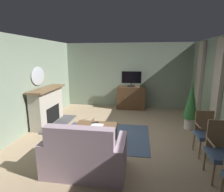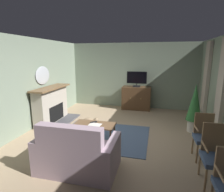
# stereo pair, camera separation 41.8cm
# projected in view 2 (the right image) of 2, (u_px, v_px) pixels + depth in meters

# --- Properties ---
(ground_plane) EXTENTS (5.73, 6.82, 0.04)m
(ground_plane) POSITION_uv_depth(u_px,v_px,m) (117.00, 138.00, 4.90)
(ground_plane) COLOR tan
(wall_back) EXTENTS (5.73, 0.10, 2.64)m
(wall_back) POSITION_uv_depth(u_px,v_px,m) (133.00, 76.00, 7.62)
(wall_back) COLOR gray
(wall_back) RESTS_ON ground_plane
(wall_left) EXTENTS (0.10, 6.82, 2.64)m
(wall_left) POSITION_uv_depth(u_px,v_px,m) (27.00, 85.00, 5.22)
(wall_left) COLOR gray
(wall_left) RESTS_ON ground_plane
(curtain_panel_near) EXTENTS (0.10, 0.44, 2.22)m
(curtain_panel_near) POSITION_uv_depth(u_px,v_px,m) (222.00, 84.00, 4.45)
(curtain_panel_near) COLOR #B2A393
(curtain_panel_far) EXTENTS (0.10, 0.44, 2.22)m
(curtain_panel_far) POSITION_uv_depth(u_px,v_px,m) (206.00, 77.00, 5.88)
(curtain_panel_far) COLOR #B2A393
(rug_central) EXTENTS (2.38, 1.86, 0.01)m
(rug_central) POSITION_uv_depth(u_px,v_px,m) (103.00, 136.00, 4.99)
(rug_central) COLOR slate
(rug_central) RESTS_ON ground_plane
(fireplace) EXTENTS (0.83, 1.66, 1.16)m
(fireplace) POSITION_uv_depth(u_px,v_px,m) (52.00, 106.00, 5.94)
(fireplace) COLOR #4C4C51
(fireplace) RESTS_ON ground_plane
(wall_mirror_oval) EXTENTS (0.06, 0.73, 0.57)m
(wall_mirror_oval) POSITION_uv_depth(u_px,v_px,m) (43.00, 75.00, 5.79)
(wall_mirror_oval) COLOR #B2B7BF
(tv_cabinet) EXTENTS (1.13, 0.55, 0.92)m
(tv_cabinet) POSITION_uv_depth(u_px,v_px,m) (136.00, 99.00, 7.43)
(tv_cabinet) COLOR #352315
(tv_cabinet) RESTS_ON ground_plane
(television) EXTENTS (0.78, 0.20, 0.61)m
(television) POSITION_uv_depth(u_px,v_px,m) (137.00, 79.00, 7.21)
(television) COLOR black
(television) RESTS_ON tv_cabinet
(coffee_table) EXTENTS (1.03, 0.52, 0.46)m
(coffee_table) POSITION_uv_depth(u_px,v_px,m) (94.00, 126.00, 4.59)
(coffee_table) COLOR brown
(coffee_table) RESTS_ON ground_plane
(tv_remote) EXTENTS (0.17, 0.14, 0.02)m
(tv_remote) POSITION_uv_depth(u_px,v_px,m) (94.00, 122.00, 4.68)
(tv_remote) COLOR black
(tv_remote) RESTS_ON coffee_table
(folded_newspaper) EXTENTS (0.32, 0.25, 0.01)m
(folded_newspaper) POSITION_uv_depth(u_px,v_px,m) (95.00, 125.00, 4.53)
(folded_newspaper) COLOR silver
(folded_newspaper) RESTS_ON coffee_table
(sofa_floral) EXTENTS (1.47, 0.89, 1.00)m
(sofa_floral) POSITION_uv_depth(u_px,v_px,m) (77.00, 154.00, 3.42)
(sofa_floral) COLOR #AD93A3
(sofa_floral) RESTS_ON ground_plane
(side_chair_tucked_against_wall) EXTENTS (0.46, 0.50, 1.01)m
(side_chair_tucked_against_wall) POSITION_uv_depth(u_px,v_px,m) (216.00, 154.00, 3.07)
(side_chair_tucked_against_wall) COLOR #42567A
(side_chair_tucked_against_wall) RESTS_ON ground_plane
(side_chair_far_end) EXTENTS (0.44, 0.46, 0.95)m
(side_chair_far_end) POSITION_uv_depth(u_px,v_px,m) (205.00, 135.00, 3.82)
(side_chair_far_end) COLOR #42567A
(side_chair_far_end) RESTS_ON ground_plane
(potted_plant_leafy_by_curtain) EXTENTS (0.41, 0.41, 1.38)m
(potted_plant_leafy_by_curtain) POSITION_uv_depth(u_px,v_px,m) (195.00, 106.00, 5.14)
(potted_plant_leafy_by_curtain) COLOR beige
(potted_plant_leafy_by_curtain) RESTS_ON ground_plane
(cat) EXTENTS (0.73, 0.26, 0.24)m
(cat) POSITION_uv_depth(u_px,v_px,m) (90.00, 121.00, 5.81)
(cat) COLOR #937A5B
(cat) RESTS_ON ground_plane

